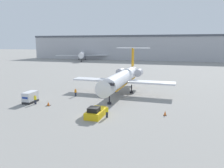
# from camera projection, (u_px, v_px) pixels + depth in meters

# --- Properties ---
(ground_plane) EXTENTS (600.00, 600.00, 0.00)m
(ground_plane) POSITION_uv_depth(u_px,v_px,m) (95.00, 117.00, 34.47)
(ground_plane) COLOR gray
(terminal_building) EXTENTS (180.00, 16.80, 16.52)m
(terminal_building) POSITION_uv_depth(u_px,v_px,m) (159.00, 48.00, 145.95)
(terminal_building) COLOR #B2B2B7
(terminal_building) RESTS_ON ground
(airplane_main) EXTENTS (23.62, 25.48, 10.22)m
(airplane_main) POSITION_uv_depth(u_px,v_px,m) (122.00, 78.00, 49.93)
(airplane_main) COLOR white
(airplane_main) RESTS_ON ground
(pushback_tug) EXTENTS (2.35, 4.78, 1.77)m
(pushback_tug) POSITION_uv_depth(u_px,v_px,m) (96.00, 112.00, 34.56)
(pushback_tug) COLOR yellow
(pushback_tug) RESTS_ON ground
(luggage_cart) EXTENTS (1.69, 3.15, 2.17)m
(luggage_cart) POSITION_uv_depth(u_px,v_px,m) (30.00, 97.00, 42.47)
(luggage_cart) COLOR #232326
(luggage_cart) RESTS_ON ground
(worker_near_tug) EXTENTS (0.40, 0.26, 1.86)m
(worker_near_tug) POSITION_uv_depth(u_px,v_px,m) (107.00, 111.00, 34.01)
(worker_near_tug) COLOR #232838
(worker_near_tug) RESTS_ON ground
(worker_by_wing) EXTENTS (0.40, 0.24, 1.73)m
(worker_by_wing) POSITION_uv_depth(u_px,v_px,m) (76.00, 92.00, 47.53)
(worker_by_wing) COLOR #232838
(worker_by_wing) RESTS_ON ground
(worker_on_apron) EXTENTS (0.40, 0.25, 1.81)m
(worker_on_apron) POSITION_uv_depth(u_px,v_px,m) (35.00, 99.00, 41.41)
(worker_on_apron) COLOR #232838
(worker_on_apron) RESTS_ON ground
(traffic_cone_left) EXTENTS (0.69, 0.69, 0.76)m
(traffic_cone_left) POSITION_uv_depth(u_px,v_px,m) (48.00, 104.00, 40.48)
(traffic_cone_left) COLOR black
(traffic_cone_left) RESTS_ON ground
(traffic_cone_right) EXTENTS (0.53, 0.53, 0.81)m
(traffic_cone_right) POSITION_uv_depth(u_px,v_px,m) (165.00, 113.00, 35.05)
(traffic_cone_right) COLOR black
(traffic_cone_right) RESTS_ON ground
(airplane_parked_far_left) EXTENTS (33.37, 35.73, 10.62)m
(airplane_parked_far_left) POSITION_uv_depth(u_px,v_px,m) (82.00, 54.00, 147.43)
(airplane_parked_far_left) COLOR white
(airplane_parked_far_left) RESTS_ON ground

